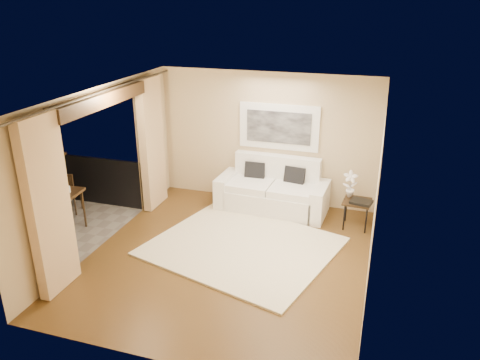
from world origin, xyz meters
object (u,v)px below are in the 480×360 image
at_px(orchid, 350,184).
at_px(bistro_table, 60,197).
at_px(balcony_chair_near, 45,214).
at_px(sofa, 273,191).
at_px(ice_bucket, 57,184).
at_px(balcony_chair_far, 67,190).
at_px(side_table, 357,204).

bearing_deg(orchid, bistro_table, -158.81).
bearing_deg(balcony_chair_near, orchid, 26.20).
relative_size(sofa, ice_bucket, 11.15).
distance_m(sofa, bistro_table, 4.05).
xyz_separation_m(sofa, balcony_chair_near, (-3.36, -2.63, 0.23)).
distance_m(balcony_chair_far, balcony_chair_near, 1.26).
bearing_deg(side_table, orchid, 139.39).
bearing_deg(orchid, sofa, 172.31).
xyz_separation_m(side_table, ice_bucket, (-5.26, -1.65, 0.40)).
height_order(side_table, ice_bucket, ice_bucket).
distance_m(side_table, balcony_chair_far, 5.60).
distance_m(sofa, orchid, 1.59).
height_order(side_table, balcony_chair_far, balcony_chair_far).
bearing_deg(balcony_chair_far, orchid, -179.69).
height_order(orchid, bistro_table, orchid).
distance_m(balcony_chair_far, ice_bucket, 0.69).
distance_m(bistro_table, balcony_chair_far, 0.79).
xyz_separation_m(balcony_chair_far, ice_bucket, (0.23, -0.53, 0.38)).
relative_size(sofa, side_table, 4.15).
xyz_separation_m(side_table, balcony_chair_near, (-5.04, -2.29, 0.12)).
xyz_separation_m(balcony_chair_far, balcony_chair_near, (0.45, -1.18, 0.10)).
xyz_separation_m(side_table, orchid, (-0.16, 0.14, 0.32)).
xyz_separation_m(sofa, side_table, (1.68, -0.34, 0.11)).
bearing_deg(orchid, balcony_chair_near, -153.55).
bearing_deg(side_table, bistro_table, -160.78).
height_order(side_table, orchid, orchid).
distance_m(balcony_chair_near, ice_bucket, 0.73).
distance_m(orchid, balcony_chair_near, 5.45).
distance_m(side_table, balcony_chair_near, 5.54).
bearing_deg(side_table, balcony_chair_near, -155.56).
xyz_separation_m(side_table, bistro_table, (-5.11, -1.78, 0.22)).
distance_m(orchid, ice_bucket, 5.40).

